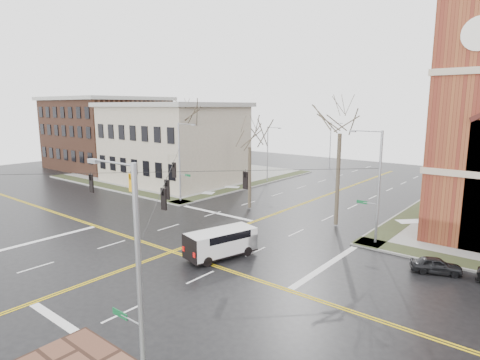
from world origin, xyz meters
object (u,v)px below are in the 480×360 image
Objects in this scene: signal_pole_se at (136,281)px; tree_nw_near at (250,143)px; parked_car_a at (436,265)px; tree_nw_far at (183,122)px; signal_pole_ne at (377,184)px; cargo_van at (223,241)px; streetlight_north_a at (268,152)px; streetlight_north_b at (331,142)px; tree_ne at (340,127)px; signal_pole_nw at (180,160)px.

signal_pole_se is 0.92× the size of tree_nw_near.
parked_car_a is 0.25× the size of tree_nw_far.
signal_pole_ne is 12.92m from cargo_van.
streetlight_north_a is 15.96m from tree_nw_near.
signal_pole_se reaches higher than streetlight_north_b.
tree_nw_near is 0.78× the size of tree_ne.
tree_ne reaches higher than tree_nw_far.
tree_ne is (20.39, -0.00, 0.01)m from tree_nw_far.
streetlight_north_b is at bearing 121.05° from signal_pole_ne.
signal_pole_nw is 36.51m from streetlight_north_b.
signal_pole_se is 29.55m from tree_nw_near.
tree_nw_near is (7.98, 2.56, 2.18)m from signal_pole_nw.
signal_pole_nw is 0.71× the size of tree_ne.
signal_pole_ne is 15.04m from tree_nw_near.
tree_nw_far is 20.39m from tree_ne.
tree_nw_near is 10.32m from tree_ne.
streetlight_north_b reaches higher than cargo_van.
tree_nw_near reaches higher than signal_pole_se.
tree_nw_near is at bearing -77.84° from streetlight_north_b.
parked_car_a is at bearing -6.31° from signal_pole_nw.
tree_nw_far reaches higher than signal_pole_se.
parked_car_a is at bearing 74.74° from signal_pole_se.
streetlight_north_a and streetlight_north_b have the same top height.
tree_nw_far is 1.00× the size of tree_ne.
tree_ne is (18.10, 2.61, 4.18)m from signal_pole_nw.
signal_pole_nw is 0.92× the size of tree_nw_near.
streetlight_north_b is 0.63× the size of tree_nw_far.
signal_pole_se is 15.70m from cargo_van.
tree_ne is (3.04, 12.39, 7.93)m from cargo_van.
parked_car_a is at bearing -15.76° from tree_nw_near.
signal_pole_nw is 8.66m from tree_nw_near.
tree_nw_far is at bearing 56.01° from parked_car_a.
streetlight_north_b is 38.39m from tree_ne.
cargo_van is 14.63m from parked_car_a.
signal_pole_ne is at bearing -9.92° from tree_nw_near.
tree_nw_near reaches higher than parked_car_a.
parked_car_a is (5.43, 19.89, -4.40)m from signal_pole_se.
signal_pole_nw is 1.58× the size of cargo_van.
signal_pole_nw is 1.12× the size of streetlight_north_b.
signal_pole_se is at bearing 141.41° from parked_car_a.
signal_pole_se is 0.71× the size of tree_ne.
signal_pole_se is at bearing -45.77° from tree_nw_far.
signal_pole_ne is 25.41m from tree_nw_far.
streetlight_north_b is 1.41× the size of cargo_van.
tree_nw_near reaches higher than signal_pole_nw.
streetlight_north_b is at bearing 88.95° from signal_pole_nw.
signal_pole_nw is 1.00× the size of signal_pole_se.
parked_car_a is (5.43, -3.11, -4.40)m from signal_pole_ne.
parked_car_a is at bearing -10.67° from tree_nw_far.
signal_pole_ne is 1.58× the size of cargo_van.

